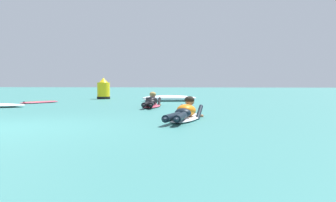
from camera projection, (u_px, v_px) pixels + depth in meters
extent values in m
plane|color=#387A75|center=(132.00, 102.00, 16.42)|extent=(120.00, 120.00, 0.00)
ellipsoid|color=silver|center=(186.00, 118.00, 8.19)|extent=(0.68, 2.01, 0.07)
ellipsoid|color=silver|center=(194.00, 114.00, 9.09)|extent=(0.20, 0.22, 0.06)
ellipsoid|color=orange|center=(186.00, 110.00, 8.23)|extent=(0.45, 0.66, 0.34)
ellipsoid|color=black|center=(183.00, 113.00, 7.87)|extent=(0.36, 0.31, 0.20)
cylinder|color=black|center=(172.00, 117.00, 7.31)|extent=(0.27, 0.91, 0.14)
ellipsoid|color=black|center=(165.00, 119.00, 6.88)|extent=(0.12, 0.23, 0.08)
cylinder|color=black|center=(181.00, 117.00, 7.27)|extent=(0.17, 0.91, 0.14)
ellipsoid|color=black|center=(177.00, 119.00, 6.83)|extent=(0.12, 0.23, 0.08)
cylinder|color=black|center=(180.00, 113.00, 8.62)|extent=(0.15, 0.63, 0.35)
sphere|color=#8C6647|center=(183.00, 116.00, 9.01)|extent=(0.09, 0.09, 0.09)
cylinder|color=black|center=(199.00, 113.00, 8.50)|extent=(0.15, 0.63, 0.35)
sphere|color=#8C6647|center=(202.00, 116.00, 8.87)|extent=(0.09, 0.09, 0.09)
sphere|color=#8C6647|center=(190.00, 101.00, 8.58)|extent=(0.21, 0.21, 0.21)
ellipsoid|color=black|center=(189.00, 100.00, 8.56)|extent=(0.24, 0.22, 0.16)
ellipsoid|color=#E54C66|center=(152.00, 106.00, 12.76)|extent=(0.77, 2.07, 0.07)
ellipsoid|color=#E54C66|center=(154.00, 104.00, 13.72)|extent=(0.22, 0.22, 0.06)
ellipsoid|color=black|center=(152.00, 101.00, 12.80)|extent=(0.47, 0.74, 0.35)
ellipsoid|color=black|center=(151.00, 102.00, 12.40)|extent=(0.37, 0.31, 0.20)
cylinder|color=black|center=(146.00, 104.00, 11.80)|extent=(0.18, 0.91, 0.14)
ellipsoid|color=black|center=(144.00, 105.00, 11.35)|extent=(0.12, 0.23, 0.08)
cylinder|color=black|center=(151.00, 104.00, 11.79)|extent=(0.28, 0.92, 0.14)
ellipsoid|color=black|center=(151.00, 105.00, 11.34)|extent=(0.12, 0.23, 0.08)
cylinder|color=black|center=(146.00, 103.00, 13.20)|extent=(0.15, 0.62, 0.35)
sphere|color=tan|center=(148.00, 105.00, 13.60)|extent=(0.09, 0.09, 0.09)
cylinder|color=black|center=(159.00, 103.00, 13.16)|extent=(0.15, 0.62, 0.35)
sphere|color=tan|center=(160.00, 105.00, 13.54)|extent=(0.09, 0.09, 0.09)
sphere|color=tan|center=(153.00, 95.00, 13.20)|extent=(0.21, 0.21, 0.21)
ellipsoid|color=#AD894C|center=(153.00, 94.00, 13.18)|extent=(0.24, 0.22, 0.16)
ellipsoid|color=#E54C66|center=(40.00, 102.00, 15.26)|extent=(1.21, 1.90, 0.07)
cube|color=orange|center=(40.00, 101.00, 15.26)|extent=(0.65, 1.46, 0.01)
cone|color=black|center=(24.00, 104.00, 14.63)|extent=(0.13, 0.13, 0.16)
ellipsoid|color=white|center=(169.00, 98.00, 16.64)|extent=(2.42, 1.10, 0.27)
ellipsoid|color=white|center=(183.00, 99.00, 16.78)|extent=(0.90, 0.53, 0.19)
ellipsoid|color=white|center=(153.00, 100.00, 16.53)|extent=(0.86, 0.73, 0.15)
ellipsoid|color=white|center=(7.00, 106.00, 12.63)|extent=(0.91, 0.45, 0.09)
cylinder|color=yellow|center=(104.00, 91.00, 19.20)|extent=(0.62, 0.62, 0.82)
cone|color=yellow|center=(103.00, 80.00, 19.18)|extent=(0.44, 0.44, 0.24)
cylinder|color=black|center=(104.00, 98.00, 19.22)|extent=(0.65, 0.65, 0.12)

